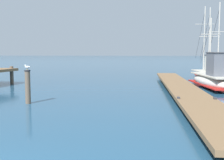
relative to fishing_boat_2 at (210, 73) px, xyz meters
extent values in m
cube|color=brown|center=(-3.34, -8.54, -0.31)|extent=(2.55, 22.53, 0.16)
cylinder|color=brown|center=(-3.16, -14.15, -0.54)|extent=(0.36, 0.36, 0.29)
cylinder|color=brown|center=(-3.34, -8.54, -0.54)|extent=(0.36, 0.36, 0.29)
cylinder|color=brown|center=(-3.53, -2.92, -0.54)|extent=(0.36, 0.36, 0.29)
cylinder|color=brown|center=(-3.72, 2.70, -0.54)|extent=(0.36, 0.36, 0.29)
cube|color=#333338|center=(-3.99, -13.06, -0.19)|extent=(0.13, 0.20, 0.08)
cube|color=#333338|center=(-2.39, -13.00, -0.19)|extent=(0.13, 0.20, 0.08)
ellipsoid|color=#AD2823|center=(-0.02, 0.20, -0.29)|extent=(2.65, 7.50, 0.80)
cube|color=#B2AD9E|center=(-0.02, 0.20, 0.07)|extent=(2.35, 6.74, 0.08)
cube|color=silver|center=(0.08, -0.90, 0.85)|extent=(1.22, 1.85, 1.47)
cube|color=#3D3D42|center=(0.08, -0.90, 1.61)|extent=(1.32, 1.99, 0.06)
cylinder|color=#B2ADA3|center=(-0.05, 0.56, 2.97)|extent=(0.11, 0.11, 5.73)
cylinder|color=#B2ADA3|center=(-0.05, 0.56, 3.26)|extent=(1.80, 0.22, 0.06)
cylinder|color=#333338|center=(-0.19, 2.10, 3.26)|extent=(0.29, 2.97, 4.24)
cylinder|color=#B2ADA3|center=(-0.20, 2.21, 3.15)|extent=(0.11, 0.11, 6.09)
cylinder|color=#B2ADA3|center=(-0.20, 2.21, 4.51)|extent=(1.80, 0.22, 0.06)
cylinder|color=#333338|center=(-0.34, 3.85, 3.46)|extent=(0.30, 3.15, 4.50)
cylinder|color=#B2ADA3|center=(0.18, -2.00, 2.98)|extent=(0.11, 0.11, 5.74)
cylinder|color=#B2ADA3|center=(0.18, -2.00, 3.49)|extent=(1.80, 0.22, 0.06)
cylinder|color=#333338|center=(0.04, -0.45, 3.27)|extent=(0.29, 2.97, 4.25)
ellipsoid|color=silver|center=(-1.03, -5.35, -0.21)|extent=(2.35, 6.30, 0.96)
cube|color=#B2AD9E|center=(-1.03, -5.35, 0.23)|extent=(2.09, 5.67, 0.08)
cube|color=#B21E19|center=(-1.03, -5.35, -0.42)|extent=(2.35, 6.18, 0.08)
cube|color=#565B66|center=(-0.90, -6.26, 1.03)|extent=(1.05, 1.65, 1.53)
cube|color=#3D3D42|center=(-0.90, -6.26, 1.83)|extent=(1.13, 1.78, 0.06)
cylinder|color=#B2ADA3|center=(-1.07, -5.04, 2.27)|extent=(0.11, 0.11, 4.00)
cylinder|color=#B2ADA3|center=(-1.07, -5.04, 3.12)|extent=(1.38, 0.25, 0.06)
cylinder|color=#333338|center=(-1.22, -3.98, 2.47)|extent=(0.31, 2.07, 2.96)
cylinder|color=brown|center=(-16.33, -4.74, 0.02)|extent=(0.28, 0.28, 1.41)
cylinder|color=brown|center=(-11.26, -12.85, 0.15)|extent=(0.26, 0.26, 1.67)
cylinder|color=#28282D|center=(-11.26, -12.85, 0.96)|extent=(0.30, 0.30, 0.06)
cylinder|color=gold|center=(-11.26, -12.87, 1.02)|extent=(0.01, 0.01, 0.07)
cylinder|color=gold|center=(-11.25, -12.83, 1.02)|extent=(0.01, 0.01, 0.07)
ellipsoid|color=white|center=(-11.26, -12.85, 1.13)|extent=(0.30, 0.19, 0.13)
ellipsoid|color=silver|center=(-11.25, -12.91, 1.14)|extent=(0.24, 0.10, 0.09)
ellipsoid|color=#383838|center=(-11.15, -12.93, 1.13)|extent=(0.07, 0.04, 0.04)
ellipsoid|color=silver|center=(-11.22, -12.80, 1.14)|extent=(0.24, 0.10, 0.09)
ellipsoid|color=#383838|center=(-11.12, -12.84, 1.13)|extent=(0.07, 0.04, 0.04)
cone|color=white|center=(-11.11, -12.89, 1.13)|extent=(0.10, 0.09, 0.07)
sphere|color=white|center=(-11.37, -12.82, 1.21)|extent=(0.08, 0.08, 0.08)
cone|color=gold|center=(-11.42, -12.80, 1.21)|extent=(0.05, 0.04, 0.02)
camera|label=1|loc=(-5.25, -25.86, 1.85)|focal=44.93mm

